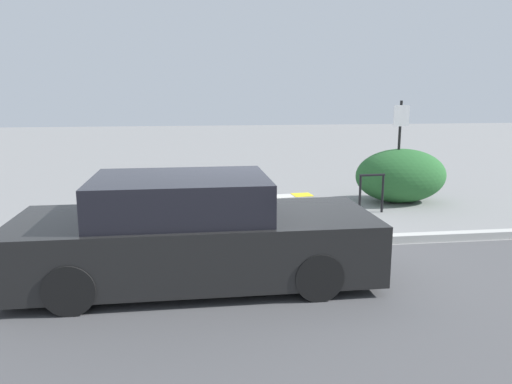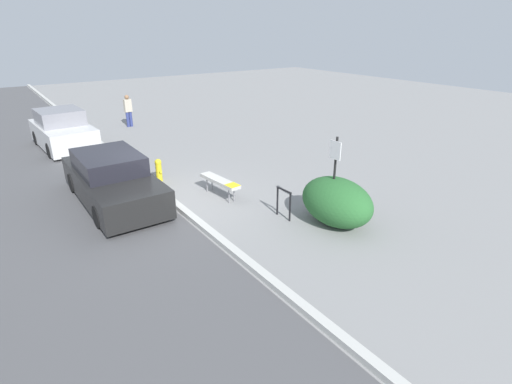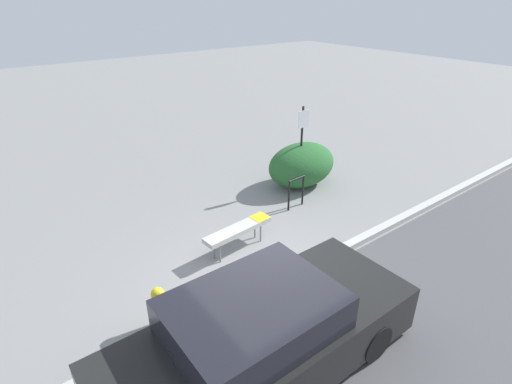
{
  "view_description": "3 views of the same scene",
  "coord_description": "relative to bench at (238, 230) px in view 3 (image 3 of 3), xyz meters",
  "views": [
    {
      "loc": [
        -1.1,
        -7.68,
        2.49
      ],
      "look_at": [
        0.03,
        0.56,
        0.82
      ],
      "focal_mm": 35.0,
      "sensor_mm": 36.0,
      "label": 1
    },
    {
      "loc": [
        10.16,
        -4.05,
        4.77
      ],
      "look_at": [
        1.9,
        1.71,
        0.57
      ],
      "focal_mm": 28.0,
      "sensor_mm": 36.0,
      "label": 2
    },
    {
      "loc": [
        -3.58,
        -4.48,
        4.96
      ],
      "look_at": [
        1.15,
        1.74,
        1.03
      ],
      "focal_mm": 28.0,
      "sensor_mm": 36.0,
      "label": 3
    }
  ],
  "objects": [
    {
      "name": "curb",
      "position": [
        -0.44,
        -1.42,
        -0.42
      ],
      "size": [
        60.0,
        0.2,
        0.13
      ],
      "color": "#B7B7B2",
      "rests_on": "ground_plane"
    },
    {
      "name": "bike_rack",
      "position": [
        2.23,
        0.65,
        0.02
      ],
      "size": [
        0.55,
        0.08,
        0.83
      ],
      "rotation": [
        0.0,
        0.0,
        0.05
      ],
      "color": "black",
      "rests_on": "ground_plane"
    },
    {
      "name": "parked_car_near",
      "position": [
        -1.5,
        -2.72,
        0.16
      ],
      "size": [
        4.66,
        1.85,
        1.42
      ],
      "rotation": [
        0.0,
        0.0,
        0.0
      ],
      "color": "black",
      "rests_on": "ground_plane"
    },
    {
      "name": "fire_hydrant",
      "position": [
        -2.28,
        -1.01,
        -0.08
      ],
      "size": [
        0.36,
        0.22,
        0.77
      ],
      "color": "gold",
      "rests_on": "ground_plane"
    },
    {
      "name": "sign_post",
      "position": [
        3.15,
        1.49,
        0.9
      ],
      "size": [
        0.36,
        0.08,
        2.3
      ],
      "color": "black",
      "rests_on": "ground_plane"
    },
    {
      "name": "bench",
      "position": [
        0.0,
        0.0,
        0.0
      ],
      "size": [
        1.64,
        0.5,
        0.55
      ],
      "rotation": [
        0.0,
        0.0,
        0.09
      ],
      "color": "gray",
      "rests_on": "ground_plane"
    },
    {
      "name": "ground_plane",
      "position": [
        -0.44,
        -1.42,
        -0.49
      ],
      "size": [
        60.0,
        60.0,
        0.0
      ],
      "primitive_type": "plane",
      "color": "gray"
    },
    {
      "name": "shrub_hedge",
      "position": [
        3.26,
        1.55,
        0.13
      ],
      "size": [
        2.09,
        1.43,
        1.22
      ],
      "color": "#28602D",
      "rests_on": "ground_plane"
    }
  ]
}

